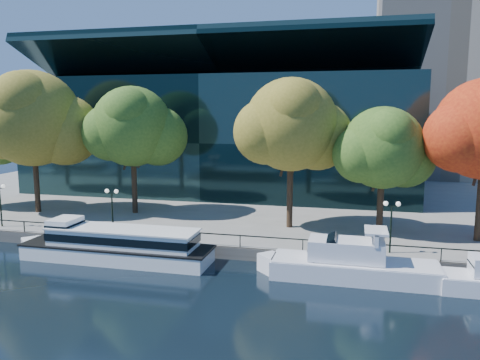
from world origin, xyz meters
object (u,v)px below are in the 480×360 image
(tree_1, at_px, (34,120))
(lamp_0, at_px, (0,195))
(lamp_2, at_px, (391,215))
(tour_boat, at_px, (112,243))
(tree_4, at_px, (384,150))
(cruiser_near, at_px, (347,263))
(tree_3, at_px, (293,127))
(lamp_1, at_px, (112,201))
(tree_2, at_px, (134,128))

(tree_1, distance_m, lamp_0, 9.29)
(lamp_0, xyz_separation_m, lamp_2, (34.98, 0.00, 0.00))
(tour_boat, relative_size, tree_1, 1.12)
(tree_4, bearing_deg, tour_boat, -155.65)
(tour_boat, relative_size, cruiser_near, 1.31)
(tree_3, relative_size, lamp_0, 3.43)
(lamp_0, height_order, lamp_1, same)
(tree_3, distance_m, lamp_2, 12.21)
(lamp_0, height_order, lamp_2, same)
(lamp_0, distance_m, lamp_2, 34.98)
(cruiser_near, relative_size, lamp_1, 3.18)
(cruiser_near, bearing_deg, lamp_1, 169.39)
(cruiser_near, bearing_deg, tree_3, 117.87)
(tour_boat, relative_size, tree_4, 1.50)
(tree_2, xyz_separation_m, lamp_2, (25.29, -8.42, -6.01))
(cruiser_near, height_order, lamp_1, lamp_1)
(cruiser_near, relative_size, tree_3, 0.93)
(tree_3, bearing_deg, cruiser_near, -62.13)
(tree_3, bearing_deg, lamp_0, -167.00)
(cruiser_near, height_order, tree_1, tree_1)
(cruiser_near, distance_m, tree_1, 35.30)
(lamp_0, bearing_deg, tour_boat, -15.85)
(cruiser_near, xyz_separation_m, lamp_0, (-31.81, 3.79, 2.83))
(cruiser_near, distance_m, tree_2, 26.77)
(cruiser_near, relative_size, lamp_0, 3.18)
(tree_1, height_order, lamp_1, tree_1)
(tour_boat, height_order, cruiser_near, cruiser_near)
(tree_1, bearing_deg, tree_2, 11.66)
(tree_1, bearing_deg, lamp_1, -27.35)
(tree_3, distance_m, lamp_0, 28.00)
(lamp_0, xyz_separation_m, lamp_1, (11.56, 0.00, 0.00))
(tree_1, distance_m, tree_2, 10.54)
(tree_1, bearing_deg, cruiser_near, -17.28)
(lamp_2, bearing_deg, tree_3, 143.91)
(cruiser_near, relative_size, tree_4, 1.15)
(tree_2, relative_size, lamp_2, 3.31)
(lamp_2, bearing_deg, tour_boat, -169.77)
(tour_boat, xyz_separation_m, lamp_1, (-2.03, 3.86, 2.62))
(tree_2, relative_size, tree_4, 1.19)
(tree_2, bearing_deg, cruiser_near, -28.90)
(tour_boat, distance_m, tree_2, 15.51)
(tour_boat, relative_size, lamp_1, 4.17)
(lamp_2, bearing_deg, tree_1, 169.97)
(tree_3, height_order, lamp_2, tree_3)
(tour_boat, distance_m, lamp_1, 5.09)
(lamp_0, bearing_deg, cruiser_near, -6.80)
(cruiser_near, height_order, tree_2, tree_2)
(tour_boat, height_order, lamp_0, lamp_0)
(tour_boat, height_order, tree_1, tree_1)
(tree_1, bearing_deg, tree_3, -0.35)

